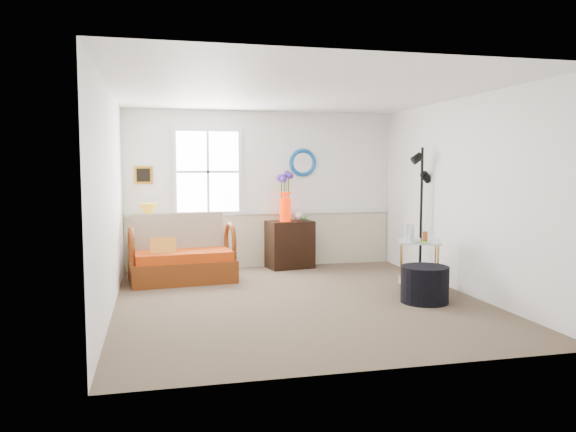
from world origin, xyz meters
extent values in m
cube|color=brown|center=(0.00, 0.00, 0.00)|extent=(4.50, 5.00, 0.01)
cube|color=white|center=(0.00, 0.00, 2.60)|extent=(4.50, 5.00, 0.01)
cube|color=white|center=(0.00, 2.50, 1.30)|extent=(4.50, 0.01, 2.60)
cube|color=white|center=(0.00, -2.50, 1.30)|extent=(4.50, 0.01, 2.60)
cube|color=white|center=(-2.25, 0.00, 1.30)|extent=(0.01, 5.00, 2.60)
cube|color=white|center=(2.25, 0.00, 1.30)|extent=(0.01, 5.00, 2.60)
cube|color=#BEB596|center=(0.00, 2.48, 0.45)|extent=(4.46, 0.02, 0.90)
cube|color=white|center=(0.00, 2.47, 0.92)|extent=(4.46, 0.04, 0.06)
cube|color=orange|center=(-1.92, 2.48, 1.55)|extent=(0.28, 0.03, 0.28)
torus|color=#1A6DB3|center=(0.70, 2.48, 1.75)|extent=(0.47, 0.07, 0.47)
imported|color=#537E3F|center=(-1.72, 2.18, 0.69)|extent=(0.34, 0.37, 0.25)
cylinder|color=black|center=(1.50, -0.45, 0.23)|extent=(0.61, 0.61, 0.45)
camera|label=1|loc=(-1.73, -6.74, 1.69)|focal=35.00mm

